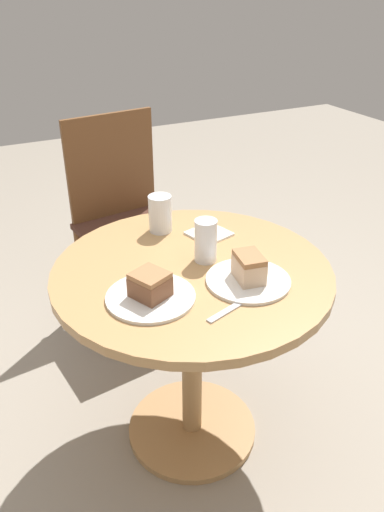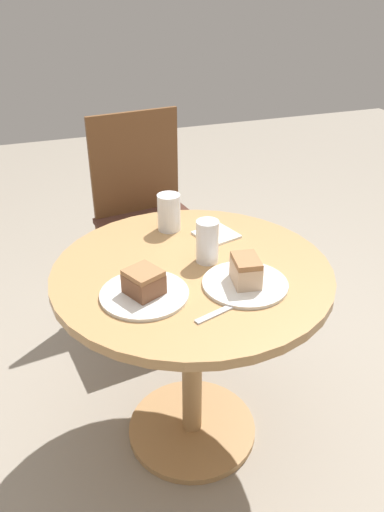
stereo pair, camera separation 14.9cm
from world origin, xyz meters
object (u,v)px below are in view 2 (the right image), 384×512
Objects in this scene: chair at (149,215)px; plate_near at (245,284)px; plate_far at (144,294)px; glass_water at (169,214)px; cake_slice_near at (246,270)px; glass_lemonade at (207,244)px; cake_slice_far at (144,282)px.

chair is 1.01m from plate_near.
glass_water reaches higher than plate_far.
glass_water is (-0.08, -0.57, 0.27)m from chair.
cake_slice_near is 0.18m from glass_lemonade.
plate_far is at bearing -152.99° from glass_lemonade.
plate_far is 2.07× the size of cake_slice_far.
glass_water is (-0.09, 0.42, 0.01)m from cake_slice_near.
cake_slice_near reaches higher than cake_slice_far.
plate_near is at bearing -9.70° from cake_slice_far.
cake_slice_far is at bearing 170.30° from plate_near.
plate_near is 0.29m from plate_far.
glass_water is (0.19, 0.37, 0.05)m from plate_far.
glass_water is at bearing 102.44° from plate_near.
glass_lemonade reaches higher than glass_water.
glass_water is (-0.04, 0.25, -0.00)m from glass_lemonade.
glass_water is (0.19, 0.37, 0.01)m from cake_slice_far.
cake_slice_near is at bearing -9.70° from plate_far.
cake_slice_far reaches higher than plate_near.
glass_lemonade is at bearing -80.45° from glass_water.
glass_water is at bearing 99.55° from glass_lemonade.
glass_lemonade is at bearing 27.01° from plate_far.
plate_far is at bearing -113.21° from chair.
chair reaches higher than cake_slice_near.
glass_water is at bearing 102.44° from cake_slice_near.
glass_water reaches higher than plate_near.
glass_lemonade is (-0.04, -0.82, 0.27)m from chair.
cake_slice_far reaches higher than plate_far.
chair is 3.87× the size of plate_near.
cake_slice_near is 0.82× the size of glass_lemonade.
chair is 8.58× the size of cake_slice_near.
chair is 7.40× the size of glass_water.
plate_far is 0.27m from glass_lemonade.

